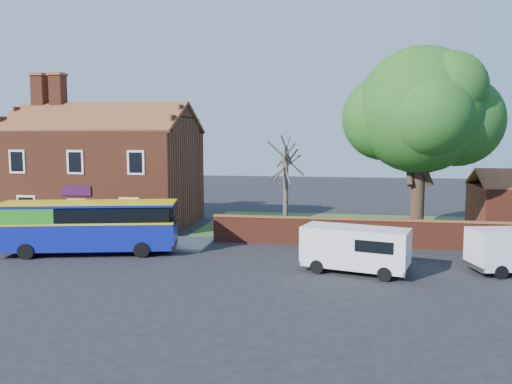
# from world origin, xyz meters

# --- Properties ---
(ground) EXTENTS (120.00, 120.00, 0.00)m
(ground) POSITION_xyz_m (0.00, 0.00, 0.00)
(ground) COLOR black
(ground) RESTS_ON ground
(pavement) EXTENTS (18.00, 3.50, 0.12)m
(pavement) POSITION_xyz_m (-7.00, 5.75, 0.06)
(pavement) COLOR gray
(pavement) RESTS_ON ground
(kerb) EXTENTS (18.00, 0.15, 0.14)m
(kerb) POSITION_xyz_m (-7.00, 4.00, 0.07)
(kerb) COLOR slate
(kerb) RESTS_ON ground
(grass_strip) EXTENTS (26.00, 12.00, 0.04)m
(grass_strip) POSITION_xyz_m (13.00, 13.00, 0.02)
(grass_strip) COLOR #426B28
(grass_strip) RESTS_ON ground
(shop_building) EXTENTS (12.30, 8.13, 10.50)m
(shop_building) POSITION_xyz_m (-7.02, 11.50, 3.41)
(shop_building) COLOR brown
(shop_building) RESTS_ON ground
(boundary_wall) EXTENTS (22.00, 0.38, 1.60)m
(boundary_wall) POSITION_xyz_m (13.00, 7.00, 0.81)
(boundary_wall) COLOR maroon
(boundary_wall) RESTS_ON ground
(bus) EXTENTS (9.30, 4.34, 2.75)m
(bus) POSITION_xyz_m (-3.92, 2.67, 1.57)
(bus) COLOR #0D1A97
(bus) RESTS_ON ground
(van_near) EXTENTS (5.02, 3.04, 2.06)m
(van_near) POSITION_xyz_m (10.05, 1.29, 1.15)
(van_near) COLOR white
(van_near) RESTS_ON ground
(large_tree) EXTENTS (9.34, 7.39, 11.39)m
(large_tree) POSITION_xyz_m (13.95, 9.69, 7.46)
(large_tree) COLOR black
(large_tree) RESTS_ON ground
(bare_tree) EXTENTS (2.23, 2.65, 5.94)m
(bare_tree) POSITION_xyz_m (6.04, 8.83, 3.05)
(bare_tree) COLOR #4C4238
(bare_tree) RESTS_ON ground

